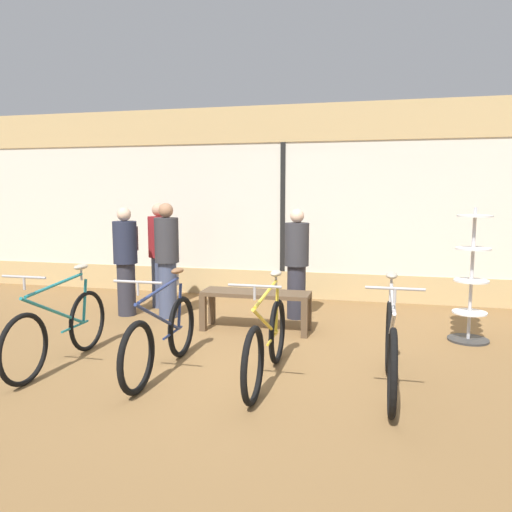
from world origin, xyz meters
TOP-DOWN VIEW (x-y plane):
  - ground_plane at (0.00, 0.00)m, footprint 24.00×24.00m
  - shop_back_wall at (0.00, 3.32)m, footprint 12.00×0.08m
  - bicycle_far_left at (-1.62, -0.55)m, footprint 0.46×1.74m
  - bicycle_left at (-0.50, -0.50)m, footprint 0.46×1.71m
  - bicycle_right at (0.55, -0.46)m, footprint 0.46×1.74m
  - bicycle_far_right at (1.69, -0.45)m, footprint 0.46×1.75m
  - accessory_rack at (2.65, 1.36)m, footprint 0.48×0.48m
  - display_bench at (0.04, 1.20)m, footprint 1.40×0.44m
  - customer_near_rack at (-1.98, 1.57)m, footprint 0.41×0.53m
  - customer_by_window at (0.46, 1.94)m, footprint 0.48×0.48m
  - customer_mid_floor at (-1.72, 2.15)m, footprint 0.42×0.42m
  - customer_near_bench at (-1.34, 1.57)m, footprint 0.42×0.42m

SIDE VIEW (x-z plane):
  - ground_plane at x=0.00m, z-range 0.00..0.00m
  - bicycle_left at x=-0.50m, z-range -0.14..0.87m
  - bicycle_right at x=0.55m, z-range -0.14..0.88m
  - bicycle_far_left at x=-1.62m, z-range -0.13..0.89m
  - bicycle_far_right at x=1.69m, z-range -0.13..0.92m
  - display_bench at x=0.04m, z-range 0.16..0.67m
  - accessory_rack at x=2.65m, z-range -0.14..1.47m
  - customer_by_window at x=0.46m, z-range 0.03..1.59m
  - customer_near_rack at x=-1.98m, z-range 0.06..1.63m
  - customer_mid_floor at x=-1.72m, z-range 0.04..1.66m
  - customer_near_bench at x=-1.34m, z-range 0.04..1.67m
  - shop_back_wall at x=0.00m, z-range 0.04..3.24m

